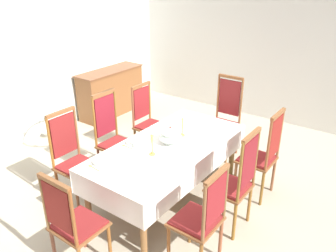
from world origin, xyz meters
TOP-DOWN VIEW (x-y plane):
  - ground at (0.00, 0.00)m, footprint 6.46×6.13m
  - back_wall at (0.00, 3.10)m, footprint 6.46×0.08m
  - right_wall at (3.27, 0.00)m, footprint 0.08×6.13m
  - dining_table at (0.00, 0.18)m, footprint 2.13×1.00m
  - tablecloth at (0.00, 0.18)m, footprint 2.15×1.02m
  - chair_south_a at (-0.71, -0.73)m, footprint 0.44×0.42m
  - chair_north_a at (-0.71, 1.09)m, footprint 0.44×0.42m
  - chair_south_b at (-0.02, -0.73)m, footprint 0.44×0.42m
  - chair_north_b at (-0.02, 1.09)m, footprint 0.44×0.42m
  - chair_south_c at (0.73, -0.73)m, footprint 0.44×0.42m
  - chair_north_c at (0.73, 1.09)m, footprint 0.44×0.42m
  - chair_head_west at (-1.47, 0.18)m, footprint 0.42×0.44m
  - chair_head_east at (1.47, 0.18)m, footprint 0.42×0.44m
  - soup_tureen at (0.05, 0.18)m, footprint 0.28×0.28m
  - candlestick_west at (-0.30, 0.18)m, footprint 0.07×0.07m
  - candlestick_east at (0.30, 0.18)m, footprint 0.07×0.07m
  - bowl_near_left at (-0.22, 0.54)m, footprint 0.16×0.16m
  - bowl_near_right at (-0.77, 0.51)m, footprint 0.19×0.19m
  - spoon_primary at (-0.34, 0.57)m, footprint 0.03×0.18m
  - spoon_secondary at (-0.89, 0.54)m, footprint 0.04×0.18m
  - sideboard at (1.65, 2.79)m, footprint 1.44×0.48m

SIDE VIEW (x-z plane):
  - ground at x=0.00m, z-range -0.04..0.00m
  - sideboard at x=1.65m, z-range 0.00..0.91m
  - chair_head_west at x=-1.47m, z-range 0.03..1.12m
  - chair_south_a at x=-0.71m, z-range 0.03..1.13m
  - chair_north_c at x=0.73m, z-range 0.02..1.16m
  - chair_south_c at x=0.73m, z-range 0.01..1.19m
  - chair_north_a at x=-0.71m, z-range 0.01..1.19m
  - chair_south_b at x=-0.02m, z-range 0.01..1.21m
  - chair_north_b at x=-0.02m, z-range 0.01..1.23m
  - chair_head_east at x=1.47m, z-range 0.00..1.24m
  - dining_table at x=0.00m, z-range 0.30..1.05m
  - tablecloth at x=0.00m, z-range 0.53..0.83m
  - spoon_primary at x=-0.34m, z-range 0.75..0.76m
  - spoon_secondary at x=-0.89m, z-range 0.75..0.76m
  - bowl_near_right at x=-0.77m, z-range 0.76..0.79m
  - bowl_near_left at x=-0.22m, z-range 0.76..0.79m
  - soup_tureen at x=0.05m, z-range 0.75..0.97m
  - candlestick_east at x=0.30m, z-range 0.72..1.07m
  - candlestick_west at x=-0.30m, z-range 0.72..1.08m
  - back_wall at x=0.00m, z-range 0.00..3.18m
  - right_wall at x=3.27m, z-range 0.00..3.18m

